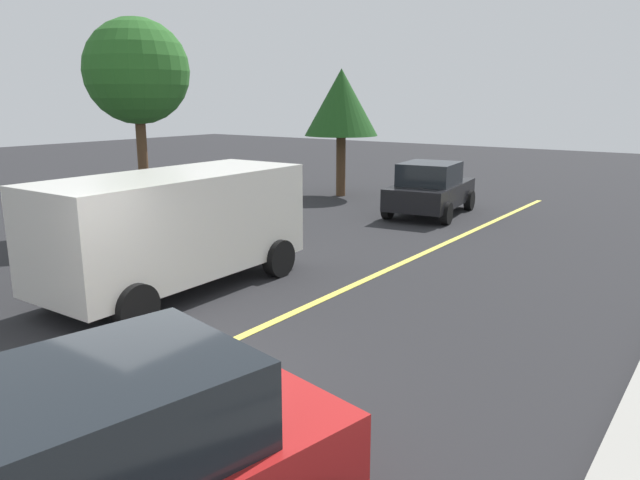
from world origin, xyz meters
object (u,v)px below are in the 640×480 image
object	(u,v)px
tree_left_verge	(137,72)
tree_centre_verge	(341,103)
white_van	(177,224)
car_black_behind_van	(430,189)

from	to	relation	value
tree_left_verge	tree_centre_verge	size ratio (longest dim) A/B	1.22
white_van	tree_left_verge	xyz separation A→B (m)	(3.23, 5.07, 2.93)
tree_centre_verge	car_black_behind_van	bearing A→B (deg)	-108.84
car_black_behind_van	tree_left_verge	xyz separation A→B (m)	(-6.40, 5.58, 3.39)
white_van	car_black_behind_van	bearing A→B (deg)	-3.06
car_black_behind_van	tree_left_verge	bearing A→B (deg)	138.92
white_van	car_black_behind_van	xyz separation A→B (m)	(9.63, -0.51, -0.45)
white_van	tree_left_verge	distance (m)	6.69
car_black_behind_van	white_van	bearing A→B (deg)	176.94
tree_left_verge	car_black_behind_van	bearing A→B (deg)	-41.08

